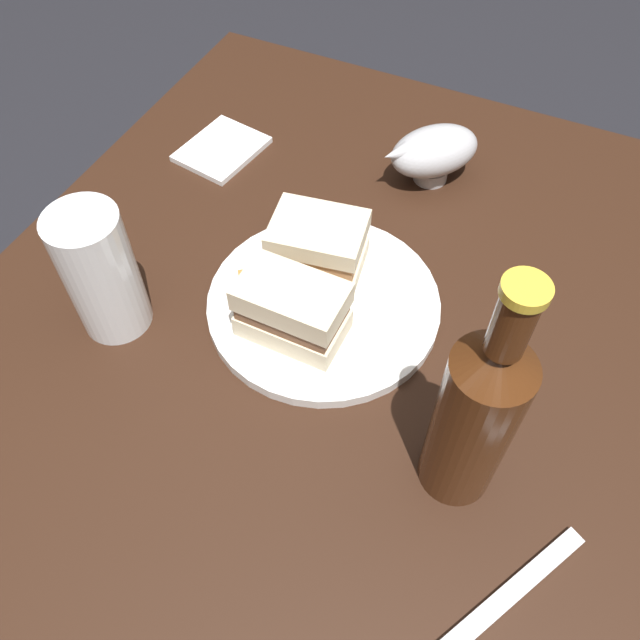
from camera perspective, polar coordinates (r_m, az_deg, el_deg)
name	(u,v)px	position (r m, az deg, el deg)	size (l,w,h in m)	color
ground_plane	(318,566)	(1.33, -0.18, -20.78)	(6.00, 6.00, 0.00)	black
dining_table	(317,496)	(0.99, -0.24, -15.19)	(1.06, 0.82, 0.70)	black
plate	(324,304)	(0.72, 0.32, 1.44)	(0.26, 0.26, 0.01)	white
sandwich_half_left	(318,245)	(0.72, -0.18, 6.58)	(0.09, 0.11, 0.06)	beige
sandwich_half_right	(292,310)	(0.66, -2.44, 0.89)	(0.07, 0.11, 0.07)	beige
potato_wedge_front	(264,277)	(0.73, -4.95, 3.81)	(0.06, 0.02, 0.01)	#AD702D
potato_wedge_middle	(294,293)	(0.71, -2.26, 2.40)	(0.05, 0.02, 0.02)	gold
potato_wedge_back	(285,254)	(0.75, -3.07, 5.83)	(0.04, 0.02, 0.02)	#B77F33
pint_glass	(103,280)	(0.70, -18.46, 3.37)	(0.07, 0.07, 0.15)	white
gravy_boat	(433,151)	(0.86, 9.91, 14.35)	(0.13, 0.13, 0.07)	#B7B7BC
cider_bottle	(476,415)	(0.54, 13.50, -8.11)	(0.07, 0.07, 0.27)	#47230F
napkin	(222,149)	(0.92, -8.61, 14.59)	(0.11, 0.09, 0.01)	white
fork	(504,599)	(0.60, 15.84, -22.46)	(0.18, 0.02, 0.01)	silver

